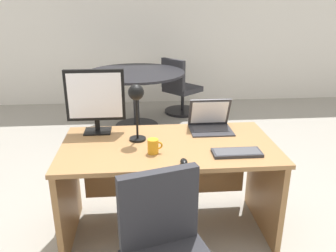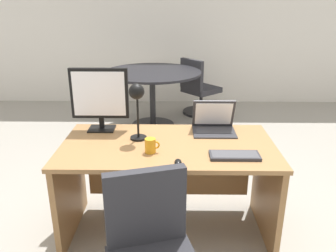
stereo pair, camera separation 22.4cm
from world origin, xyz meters
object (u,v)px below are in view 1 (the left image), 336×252
laptop (210,120)px  meeting_chair_near (180,92)px  desk (168,169)px  meeting_table (136,86)px  monitor (95,98)px  desk_lamp (136,100)px  keyboard (237,153)px  coffee_mug (153,146)px  mouse (184,162)px

laptop → meeting_chair_near: (0.08, 2.61, -0.46)m
desk → meeting_table: meeting_table is taller
monitor → desk_lamp: size_ratio=1.16×
keyboard → coffee_mug: coffee_mug is taller
meeting_table → keyboard: bearing=-74.9°
laptop → desk_lamp: (-0.57, -0.21, 0.23)m
desk → desk_lamp: (-0.22, 0.02, 0.53)m
laptop → coffee_mug: bearing=-137.8°
mouse → coffee_mug: size_ratio=0.81×
mouse → keyboard: bearing=18.3°
mouse → meeting_chair_near: (0.36, 3.22, -0.40)m
desk → keyboard: bearing=-30.8°
desk_lamp → coffee_mug: size_ratio=4.18×
laptop → meeting_chair_near: size_ratio=0.37×
coffee_mug → meeting_table: bearing=93.1°
desk → mouse: 0.46m
coffee_mug → meeting_chair_near: (0.54, 3.03, -0.43)m
monitor → keyboard: size_ratio=1.50×
keyboard → desk: bearing=149.2°
laptop → monitor: bearing=179.9°
monitor → laptop: size_ratio=1.50×
laptop → desk: bearing=-147.3°
desk → mouse: mouse is taller
meeting_table → meeting_chair_near: size_ratio=1.51×
desk → coffee_mug: coffee_mug is taller
keyboard → meeting_table: (-0.68, 2.51, -0.14)m
desk → monitor: bearing=156.6°
monitor → desk_lamp: 0.37m
coffee_mug → keyboard: bearing=-6.7°
monitor → meeting_table: size_ratio=0.37×
keyboard → meeting_chair_near: size_ratio=0.37×
desk → keyboard: size_ratio=4.67×
keyboard → laptop: bearing=99.9°
monitor → coffee_mug: (0.41, -0.42, -0.22)m
keyboard → meeting_chair_near: 3.12m
mouse → meeting_table: size_ratio=0.06×
laptop → meeting_table: (-0.60, 2.03, -0.20)m
desk → meeting_table: bearing=96.2°
desk → desk_lamp: desk_lamp is taller
monitor → meeting_chair_near: size_ratio=0.56×
keyboard → meeting_table: size_ratio=0.24×
desk → keyboard: keyboard is taller
keyboard → desk_lamp: desk_lamp is taller
desk → mouse: bearing=-80.0°
desk → keyboard: 0.56m
desk_lamp → coffee_mug: (0.10, -0.21, -0.26)m
meeting_table → meeting_chair_near: 0.92m
desk → keyboard: (0.43, -0.26, 0.24)m
coffee_mug → meeting_table: size_ratio=0.08×
monitor → mouse: size_ratio=5.97×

